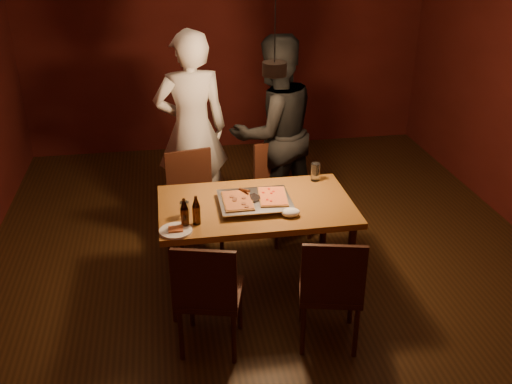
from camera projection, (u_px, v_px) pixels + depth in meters
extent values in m
plane|color=#36210E|center=(272.00, 269.00, 4.94)|extent=(6.00, 6.00, 0.00)
plane|color=#511612|center=(227.00, 39.00, 6.99)|extent=(5.00, 0.00, 5.00)
cube|color=#9A6127|center=(256.00, 206.00, 4.43)|extent=(1.50, 0.90, 0.05)
cylinder|color=#38190F|center=(174.00, 282.00, 4.17)|extent=(0.06, 0.06, 0.70)
cylinder|color=#38190F|center=(350.00, 265.00, 4.37)|extent=(0.06, 0.06, 0.70)
cylinder|color=#38190F|center=(171.00, 232.00, 4.82)|extent=(0.06, 0.06, 0.70)
cylinder|color=#38190F|center=(324.00, 219.00, 5.02)|extent=(0.06, 0.06, 0.70)
cube|color=#38190F|center=(195.00, 207.00, 5.07)|extent=(0.49, 0.49, 0.04)
cube|color=#38190F|center=(189.00, 174.00, 5.12)|extent=(0.42, 0.11, 0.45)
cube|color=#38190F|center=(284.00, 195.00, 5.29)|extent=(0.53, 0.53, 0.04)
cube|color=#38190F|center=(274.00, 164.00, 5.33)|extent=(0.41, 0.17, 0.45)
cube|color=#38190F|center=(211.00, 294.00, 3.90)|extent=(0.51, 0.51, 0.04)
cube|color=#38190F|center=(204.00, 280.00, 3.63)|extent=(0.41, 0.14, 0.45)
cube|color=#38190F|center=(330.00, 289.00, 3.96)|extent=(0.50, 0.50, 0.04)
cube|color=#38190F|center=(333.00, 275.00, 3.68)|extent=(0.42, 0.12, 0.45)
cube|color=silver|center=(255.00, 202.00, 4.39)|extent=(0.57, 0.48, 0.05)
cube|color=maroon|center=(238.00, 200.00, 4.34)|extent=(0.22, 0.35, 0.02)
cube|color=gold|center=(273.00, 196.00, 4.40)|extent=(0.24, 0.36, 0.02)
cylinder|color=black|center=(185.00, 218.00, 4.06)|extent=(0.06, 0.06, 0.14)
cone|color=black|center=(184.00, 204.00, 4.02)|extent=(0.06, 0.06, 0.08)
cylinder|color=black|center=(197.00, 215.00, 4.10)|extent=(0.06, 0.06, 0.14)
cone|color=black|center=(196.00, 201.00, 4.05)|extent=(0.06, 0.06, 0.08)
cylinder|color=silver|center=(185.00, 209.00, 4.22)|extent=(0.07, 0.07, 0.11)
cylinder|color=silver|center=(315.00, 172.00, 4.77)|extent=(0.07, 0.07, 0.15)
cylinder|color=white|center=(176.00, 231.00, 4.02)|extent=(0.23, 0.23, 0.02)
cube|color=gold|center=(176.00, 229.00, 4.02)|extent=(0.10, 0.08, 0.01)
ellipsoid|color=white|center=(291.00, 212.00, 4.23)|extent=(0.14, 0.11, 0.06)
imported|color=silver|center=(192.00, 130.00, 5.37)|extent=(0.73, 0.51, 1.88)
imported|color=black|center=(274.00, 132.00, 5.38)|extent=(1.07, 0.95, 1.83)
cylinder|color=black|center=(274.00, 69.00, 4.18)|extent=(0.18, 0.18, 0.10)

